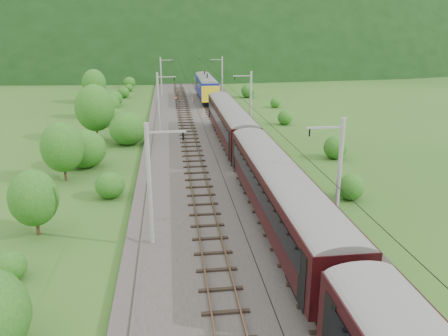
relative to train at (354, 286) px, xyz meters
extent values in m
plane|color=#224816|center=(-2.40, 11.48, -3.69)|extent=(600.00, 600.00, 0.00)
cube|color=#38332D|center=(-2.40, 21.48, -3.54)|extent=(14.00, 220.00, 0.30)
cube|color=brown|center=(-5.52, 21.48, -3.20)|extent=(0.08, 220.00, 0.15)
cube|color=brown|center=(-4.08, 21.48, -3.20)|extent=(0.08, 220.00, 0.15)
cube|color=black|center=(-4.80, 21.48, -3.33)|extent=(2.40, 220.00, 0.12)
cube|color=brown|center=(-0.72, 21.48, -3.20)|extent=(0.08, 220.00, 0.15)
cube|color=brown|center=(0.72, 21.48, -3.20)|extent=(0.08, 220.00, 0.15)
cube|color=black|center=(0.00, 21.48, -3.33)|extent=(2.40, 220.00, 0.12)
cylinder|color=gray|center=(-8.60, 11.48, 0.61)|extent=(0.28, 0.28, 8.00)
cube|color=gray|center=(-7.40, 11.48, 4.01)|extent=(2.40, 0.12, 0.12)
cylinder|color=black|center=(-6.40, 11.48, 3.71)|extent=(0.10, 0.10, 0.50)
cylinder|color=gray|center=(-8.60, 43.48, 0.61)|extent=(0.28, 0.28, 8.00)
cube|color=gray|center=(-7.40, 43.48, 4.01)|extent=(2.40, 0.12, 0.12)
cylinder|color=black|center=(-6.40, 43.48, 3.71)|extent=(0.10, 0.10, 0.50)
cylinder|color=gray|center=(-8.60, 75.48, 0.61)|extent=(0.28, 0.28, 8.00)
cube|color=gray|center=(-7.40, 75.48, 4.01)|extent=(2.40, 0.12, 0.12)
cylinder|color=black|center=(-6.40, 75.48, 3.71)|extent=(0.10, 0.10, 0.50)
cylinder|color=gray|center=(-8.60, 107.48, 0.61)|extent=(0.28, 0.28, 8.00)
cube|color=gray|center=(-7.40, 107.48, 4.01)|extent=(2.40, 0.12, 0.12)
cylinder|color=black|center=(-6.40, 107.48, 3.71)|extent=(0.10, 0.10, 0.50)
cylinder|color=gray|center=(-8.60, 139.48, 0.61)|extent=(0.28, 0.28, 8.00)
cube|color=gray|center=(-7.40, 139.48, 4.01)|extent=(2.40, 0.12, 0.12)
cylinder|color=black|center=(-6.40, 139.48, 3.71)|extent=(0.10, 0.10, 0.50)
cylinder|color=gray|center=(3.80, 11.48, 0.61)|extent=(0.28, 0.28, 8.00)
cube|color=gray|center=(2.60, 11.48, 4.01)|extent=(2.40, 0.12, 0.12)
cylinder|color=black|center=(1.60, 11.48, 3.71)|extent=(0.10, 0.10, 0.50)
cylinder|color=gray|center=(3.80, 43.48, 0.61)|extent=(0.28, 0.28, 8.00)
cube|color=gray|center=(2.60, 43.48, 4.01)|extent=(2.40, 0.12, 0.12)
cylinder|color=black|center=(1.60, 43.48, 3.71)|extent=(0.10, 0.10, 0.50)
cylinder|color=gray|center=(3.80, 75.48, 0.61)|extent=(0.28, 0.28, 8.00)
cube|color=gray|center=(2.60, 75.48, 4.01)|extent=(2.40, 0.12, 0.12)
cylinder|color=black|center=(1.60, 75.48, 3.71)|extent=(0.10, 0.10, 0.50)
cylinder|color=gray|center=(3.80, 107.48, 0.61)|extent=(0.28, 0.28, 8.00)
cube|color=gray|center=(2.60, 107.48, 4.01)|extent=(2.40, 0.12, 0.12)
cylinder|color=black|center=(1.60, 107.48, 3.71)|extent=(0.10, 0.10, 0.50)
cylinder|color=gray|center=(3.80, 139.48, 0.61)|extent=(0.28, 0.28, 8.00)
cube|color=gray|center=(2.60, 139.48, 4.01)|extent=(2.40, 0.12, 0.12)
cylinder|color=black|center=(1.60, 139.48, 3.71)|extent=(0.10, 0.10, 0.50)
cylinder|color=black|center=(-4.80, 21.48, 3.41)|extent=(0.03, 198.00, 0.03)
cylinder|color=black|center=(0.00, 21.48, 3.41)|extent=(0.03, 198.00, 0.03)
ellipsoid|color=black|center=(-2.40, 271.48, -3.69)|extent=(504.00, 360.00, 244.00)
cube|color=black|center=(0.00, 12.35, -0.60)|extent=(3.05, 23.14, 3.16)
cylinder|color=gray|center=(0.00, 12.35, 0.82)|extent=(3.05, 23.03, 3.05)
cube|color=black|center=(-1.55, 12.35, -0.22)|extent=(0.05, 20.36, 1.21)
cube|color=black|center=(1.55, 12.35, -0.22)|extent=(0.05, 20.36, 1.21)
cube|color=black|center=(0.00, 4.25, -2.65)|extent=(2.31, 3.37, 0.95)
cube|color=black|center=(0.00, 20.45, -2.65)|extent=(2.31, 3.37, 0.95)
cube|color=black|center=(0.00, 36.56, -0.60)|extent=(3.05, 23.14, 3.16)
cylinder|color=gray|center=(0.00, 36.56, 0.82)|extent=(3.05, 23.03, 3.05)
cube|color=black|center=(-1.55, 36.56, -0.22)|extent=(0.05, 20.36, 1.21)
cube|color=black|center=(1.55, 36.56, -0.22)|extent=(0.05, 20.36, 1.21)
cube|color=black|center=(0.00, 28.46, -2.65)|extent=(2.31, 3.37, 0.95)
cube|color=black|center=(0.00, 44.66, -2.65)|extent=(2.31, 3.37, 0.95)
cube|color=#121A91|center=(0.00, 70.23, -0.60)|extent=(3.05, 18.93, 3.16)
cylinder|color=gray|center=(0.00, 70.23, 0.82)|extent=(3.05, 18.84, 3.05)
cube|color=black|center=(-1.55, 70.23, -0.22)|extent=(0.05, 16.66, 1.21)
cube|color=black|center=(1.55, 70.23, -0.22)|extent=(0.05, 16.66, 1.21)
cube|color=black|center=(0.00, 63.60, -2.65)|extent=(2.31, 3.37, 0.95)
cube|color=black|center=(0.00, 76.85, -2.65)|extent=(2.31, 3.37, 0.95)
cube|color=yellow|center=(0.00, 79.49, -0.81)|extent=(3.11, 0.50, 2.84)
cube|color=yellow|center=(0.00, 60.96, -0.81)|extent=(3.11, 0.50, 2.84)
cube|color=black|center=(0.00, 73.23, 1.56)|extent=(0.08, 1.60, 0.95)
cylinder|color=red|center=(-2.78, 67.60, -2.62)|extent=(0.17, 0.17, 1.55)
cylinder|color=red|center=(-1.87, 52.98, -2.64)|extent=(0.16, 0.16, 1.51)
cylinder|color=black|center=(-6.00, 61.53, -2.46)|extent=(0.13, 0.13, 1.87)
sphere|color=red|center=(-6.00, 61.53, -1.47)|extent=(0.22, 0.22, 0.22)
ellipsoid|color=#205216|center=(-16.49, 8.49, -2.84)|extent=(1.90, 1.90, 1.71)
ellipsoid|color=#205216|center=(-12.38, 20.78, -2.58)|extent=(2.48, 2.48, 2.23)
ellipsoid|color=#205216|center=(-15.94, 29.86, -1.74)|extent=(4.35, 4.35, 3.91)
ellipsoid|color=#205216|center=(-12.32, 38.65, -1.67)|extent=(4.51, 4.51, 4.06)
ellipsoid|color=#205216|center=(-15.04, 49.83, -2.39)|extent=(2.90, 2.90, 2.61)
ellipsoid|color=#205216|center=(-17.24, 58.35, -1.88)|extent=(4.04, 4.04, 3.63)
ellipsoid|color=#205216|center=(-17.25, 67.45, -2.26)|extent=(3.18, 3.18, 2.86)
ellipsoid|color=#205216|center=(-16.53, 77.58, -2.55)|extent=(2.55, 2.55, 2.29)
ellipsoid|color=#205216|center=(-16.17, 87.62, -2.88)|extent=(1.81, 1.81, 1.63)
ellipsoid|color=#205216|center=(-16.59, 94.47, -2.42)|extent=(2.83, 2.83, 2.55)
ellipsoid|color=#205216|center=(-16.84, 107.43, -2.02)|extent=(3.73, 3.73, 3.36)
cylinder|color=black|center=(-16.54, 14.25, -2.41)|extent=(0.24, 0.24, 2.56)
ellipsoid|color=#205216|center=(-16.54, 14.25, -0.95)|extent=(3.29, 3.29, 3.95)
cylinder|color=black|center=(-17.13, 25.81, -2.18)|extent=(0.24, 0.24, 3.04)
ellipsoid|color=#205216|center=(-17.13, 25.81, -0.44)|extent=(3.90, 3.90, 4.68)
cylinder|color=black|center=(-16.54, 41.78, -1.77)|extent=(0.24, 0.24, 3.84)
ellipsoid|color=#205216|center=(-16.54, 41.78, 0.42)|extent=(4.94, 4.94, 5.93)
cylinder|color=black|center=(-19.03, 56.69, -2.23)|extent=(0.24, 0.24, 2.92)
ellipsoid|color=#205216|center=(-19.03, 56.69, -0.56)|extent=(3.76, 3.76, 4.51)
cylinder|color=black|center=(-21.28, 72.00, -1.96)|extent=(0.24, 0.24, 3.48)
ellipsoid|color=#205216|center=(-21.28, 72.00, 0.03)|extent=(4.47, 4.47, 5.37)
ellipsoid|color=#205216|center=(7.59, 17.88, -2.72)|extent=(2.17, 2.17, 1.95)
ellipsoid|color=#205216|center=(10.71, 29.65, -2.55)|extent=(2.55, 2.55, 2.30)
ellipsoid|color=#205216|center=(9.83, 47.71, -2.71)|extent=(2.19, 2.19, 1.97)
ellipsoid|color=#205216|center=(11.90, 62.32, -2.87)|extent=(1.82, 1.82, 1.64)
ellipsoid|color=#205216|center=(9.06, 74.77, -2.46)|extent=(2.74, 2.74, 2.47)
camera|label=1|loc=(-7.16, -14.65, 9.99)|focal=35.00mm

